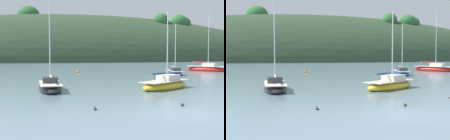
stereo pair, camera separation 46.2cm
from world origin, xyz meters
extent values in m
plane|color=slate|center=(0.00, 0.00, 0.00)|extent=(400.00, 400.00, 0.00)
ellipsoid|color=#2D422B|center=(0.00, 89.51, 0.00)|extent=(150.00, 36.00, 29.66)
ellipsoid|color=#2D6633|center=(38.18, 88.67, 12.37)|extent=(5.59, 5.08, 5.08)
ellipsoid|color=#2D6633|center=(28.37, 83.17, 13.00)|extent=(4.90, 4.46, 4.46)
ellipsoid|color=#2D6633|center=(-13.02, 91.05, 14.35)|extent=(7.10, 6.45, 6.45)
ellipsoid|color=#2D6633|center=(35.00, 84.55, 12.61)|extent=(5.36, 4.87, 4.87)
ellipsoid|color=red|center=(18.68, 33.61, 0.29)|extent=(6.11, 6.31, 1.05)
cube|color=beige|center=(18.68, 33.61, 0.76)|extent=(5.62, 5.80, 0.06)
cube|color=silver|center=(19.03, 33.23, 1.04)|extent=(2.49, 2.52, 0.57)
cylinder|color=silver|center=(18.90, 33.37, 5.07)|extent=(0.09, 0.09, 8.63)
cylinder|color=silver|center=(17.96, 34.38, 1.45)|extent=(1.93, 2.06, 0.07)
ellipsoid|color=maroon|center=(17.96, 34.38, 1.50)|extent=(1.95, 2.07, 0.20)
ellipsoid|color=gold|center=(3.10, 11.06, 0.27)|extent=(6.15, 5.27, 0.98)
cube|color=beige|center=(3.10, 11.06, 0.71)|extent=(5.66, 4.85, 0.06)
cube|color=silver|center=(3.49, 11.35, 0.98)|extent=(2.37, 2.24, 0.54)
cylinder|color=silver|center=(3.35, 11.24, 3.82)|extent=(0.09, 0.09, 6.23)
cylinder|color=silver|center=(2.31, 10.48, 1.37)|extent=(2.11, 1.57, 0.07)
ellipsoid|color=#2D4784|center=(2.31, 10.48, 1.42)|extent=(2.10, 1.61, 0.20)
ellipsoid|color=navy|center=(10.15, 26.27, 0.22)|extent=(2.20, 5.06, 0.78)
cube|color=beige|center=(10.15, 26.27, 0.57)|extent=(2.02, 4.65, 0.06)
cube|color=#333842|center=(10.11, 25.88, 0.81)|extent=(1.25, 1.68, 0.47)
cylinder|color=silver|center=(10.12, 26.02, 3.81)|extent=(0.09, 0.09, 6.47)
cylinder|color=silver|center=(10.24, 27.05, 1.16)|extent=(0.30, 2.05, 0.07)
ellipsoid|color=#232328|center=(-7.02, 11.47, 0.25)|extent=(2.16, 5.72, 0.90)
cube|color=beige|center=(-7.02, 11.47, 0.65)|extent=(1.98, 5.26, 0.06)
cube|color=#333842|center=(-7.04, 11.92, 0.91)|extent=(1.32, 1.86, 0.52)
cylinder|color=silver|center=(-7.04, 11.75, 4.05)|extent=(0.09, 0.09, 6.79)
cylinder|color=silver|center=(-6.99, 10.57, 1.29)|extent=(0.17, 2.37, 0.07)
ellipsoid|color=tan|center=(-6.99, 10.57, 1.34)|extent=(0.30, 2.28, 0.20)
sphere|color=orange|center=(-2.60, 33.80, 0.12)|extent=(0.44, 0.44, 0.44)
cylinder|color=black|center=(-2.60, 33.80, 0.39)|extent=(0.04, 0.04, 0.10)
ellipsoid|color=#2D2823|center=(-4.54, 2.11, 0.04)|extent=(0.20, 0.35, 0.16)
sphere|color=#1E4723|center=(-4.55, 2.25, 0.16)|extent=(0.09, 0.09, 0.09)
cone|color=gold|center=(-4.56, 2.32, 0.15)|extent=(0.04, 0.05, 0.04)
cone|color=#2D2823|center=(-4.53, 1.95, 0.08)|extent=(0.07, 0.08, 0.08)
ellipsoid|color=#473828|center=(0.99, 2.36, 0.04)|extent=(0.36, 0.37, 0.16)
sphere|color=#1E4723|center=(0.90, 2.25, 0.16)|extent=(0.09, 0.09, 0.09)
cone|color=gold|center=(0.85, 2.20, 0.15)|extent=(0.06, 0.06, 0.04)
cone|color=#473828|center=(1.09, 2.47, 0.08)|extent=(0.10, 0.10, 0.08)
camera|label=1|loc=(-7.25, -16.65, 3.48)|focal=52.52mm
camera|label=2|loc=(-6.79, -16.74, 3.48)|focal=52.52mm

